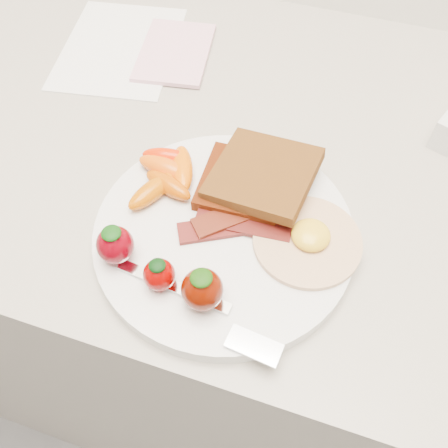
% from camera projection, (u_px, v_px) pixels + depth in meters
% --- Properties ---
extents(counter, '(2.00, 0.60, 0.90)m').
position_uv_depth(counter, '(255.00, 304.00, 0.98)').
color(counter, gray).
rests_on(counter, ground).
extents(plate, '(0.27, 0.27, 0.02)m').
position_uv_depth(plate, '(224.00, 234.00, 0.52)').
color(plate, white).
rests_on(plate, counter).
extents(toast_lower, '(0.09, 0.09, 0.01)m').
position_uv_depth(toast_lower, '(244.00, 183.00, 0.54)').
color(toast_lower, '#3B1405').
rests_on(toast_lower, plate).
extents(toast_upper, '(0.11, 0.11, 0.02)m').
position_uv_depth(toast_upper, '(263.00, 174.00, 0.53)').
color(toast_upper, '#3A2007').
rests_on(toast_upper, toast_lower).
extents(fried_egg, '(0.13, 0.13, 0.02)m').
position_uv_depth(fried_egg, '(308.00, 239.00, 0.50)').
color(fried_egg, beige).
rests_on(fried_egg, plate).
extents(bacon_strips, '(0.12, 0.10, 0.01)m').
position_uv_depth(bacon_strips, '(236.00, 221.00, 0.51)').
color(bacon_strips, '#360B0D').
rests_on(bacon_strips, plate).
extents(baby_carrots, '(0.08, 0.11, 0.02)m').
position_uv_depth(baby_carrots, '(167.00, 174.00, 0.54)').
color(baby_carrots, '#E15908').
rests_on(baby_carrots, plate).
extents(strawberries, '(0.13, 0.06, 0.05)m').
position_uv_depth(strawberries, '(161.00, 270.00, 0.46)').
color(strawberries, '#60000A').
rests_on(strawberries, plate).
extents(fork, '(0.17, 0.06, 0.00)m').
position_uv_depth(fork, '(209.00, 312.00, 0.46)').
color(fork, silver).
rests_on(fork, plate).
extents(paper_sheet, '(0.19, 0.23, 0.00)m').
position_uv_depth(paper_sheet, '(120.00, 47.00, 0.71)').
color(paper_sheet, white).
rests_on(paper_sheet, counter).
extents(notepad, '(0.12, 0.15, 0.01)m').
position_uv_depth(notepad, '(175.00, 52.00, 0.70)').
color(notepad, '#EAACC2').
rests_on(notepad, paper_sheet).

